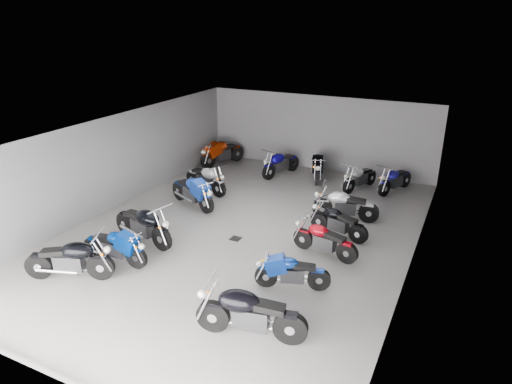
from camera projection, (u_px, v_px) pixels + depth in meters
ground at (243, 232)px, 14.26m from camera, size 14.00×14.00×0.00m
wall_back at (318, 133)px, 19.53m from camera, size 10.00×0.10×3.20m
wall_left at (114, 162)px, 15.72m from camera, size 0.10×14.00×3.20m
wall_right at (416, 214)px, 11.63m from camera, size 0.10×14.00×3.20m
ceiling at (242, 131)px, 13.09m from camera, size 10.00×14.00×0.04m
drain_grate at (236, 239)px, 13.84m from camera, size 0.32×0.32×0.01m
motorcycle_left_a at (70, 260)px, 11.57m from camera, size 2.16×1.08×1.01m
motorcycle_left_b at (115, 247)px, 12.34m from camera, size 2.07×0.43×0.91m
motorcycle_left_c at (143, 225)px, 13.44m from camera, size 2.36×0.68×1.05m
motorcycle_left_e at (193, 192)px, 15.98m from camera, size 2.21×0.99×1.02m
motorcycle_left_f at (206, 179)px, 17.30m from camera, size 2.15×0.87×0.98m
motorcycle_right_a at (249, 313)px, 9.45m from camera, size 2.38×0.71×1.06m
motorcycle_right_c at (291, 272)px, 11.21m from camera, size 1.82×0.75×0.83m
motorcycle_right_d at (324, 240)px, 12.74m from camera, size 2.00×0.55×0.88m
motorcycle_right_e at (338, 222)px, 13.85m from camera, size 1.95×0.65×0.87m
motorcycle_right_f at (345, 205)px, 14.95m from camera, size 2.16×0.59×0.95m
motorcycle_back_a at (222, 153)px, 20.41m from camera, size 0.98×2.26×1.04m
motorcycle_back_c at (281, 163)px, 19.09m from camera, size 0.80×2.14×0.97m
motorcycle_back_d at (317, 166)px, 18.69m from camera, size 0.95×2.21×1.01m
motorcycle_back_e at (360, 177)px, 17.57m from camera, size 0.86×1.94×0.89m
motorcycle_back_f at (395, 180)px, 17.31m from camera, size 0.89×1.97×0.91m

